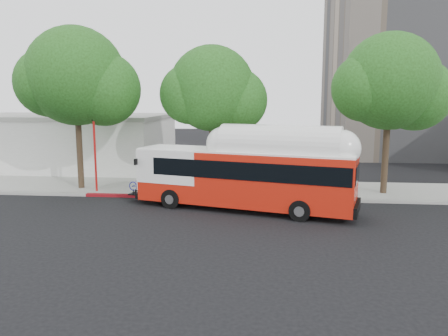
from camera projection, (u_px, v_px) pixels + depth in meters
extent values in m
plane|color=black|center=(217.00, 218.00, 20.43)|extent=(120.00, 120.00, 0.00)
cube|color=gray|center=(229.00, 188.00, 26.80)|extent=(60.00, 5.00, 0.15)
cube|color=gray|center=(225.00, 198.00, 24.25)|extent=(60.00, 0.30, 0.15)
cube|color=maroon|center=(172.00, 197.00, 24.54)|extent=(10.00, 0.32, 0.16)
cylinder|color=#2D2116|center=(79.00, 140.00, 26.22)|extent=(0.36, 0.36, 6.08)
sphere|color=#1E4112|center=(76.00, 76.00, 25.62)|extent=(5.80, 5.80, 5.80)
sphere|color=#1E4112|center=(104.00, 89.00, 25.78)|extent=(4.35, 4.35, 4.35)
cylinder|color=#2D2116|center=(212.00, 146.00, 25.99)|extent=(0.36, 0.36, 5.44)
sphere|color=#1E4112|center=(212.00, 88.00, 25.45)|extent=(5.00, 5.00, 5.00)
sphere|color=#1E4112|center=(235.00, 100.00, 25.62)|extent=(3.75, 3.75, 3.75)
cylinder|color=#2D2116|center=(386.00, 146.00, 24.80)|extent=(0.36, 0.36, 5.76)
sphere|color=#1E4112|center=(390.00, 81.00, 24.23)|extent=(5.40, 5.40, 5.40)
sphere|color=#1E4112|center=(415.00, 94.00, 24.40)|extent=(4.05, 4.05, 4.05)
cube|color=silver|center=(65.00, 143.00, 35.22)|extent=(16.00, 10.00, 4.00)
cube|color=gray|center=(63.00, 117.00, 34.89)|extent=(16.20, 10.20, 0.30)
cube|color=red|center=(244.00, 178.00, 21.73)|extent=(11.07, 5.13, 2.62)
cube|color=black|center=(252.00, 168.00, 21.48)|extent=(10.04, 4.90, 0.86)
cube|color=white|center=(244.00, 151.00, 21.52)|extent=(11.05, 5.06, 0.09)
cube|color=white|center=(280.00, 148.00, 20.84)|extent=(6.05, 3.27, 0.50)
cube|color=black|center=(141.00, 192.00, 24.01)|extent=(1.13, 1.76, 0.05)
imported|color=#21249A|center=(141.00, 184.00, 23.94)|extent=(0.93, 1.64, 0.81)
cylinder|color=red|center=(95.00, 157.00, 25.38)|extent=(0.13, 0.13, 4.31)
cube|color=black|center=(93.00, 118.00, 25.02)|extent=(0.05, 0.43, 0.27)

